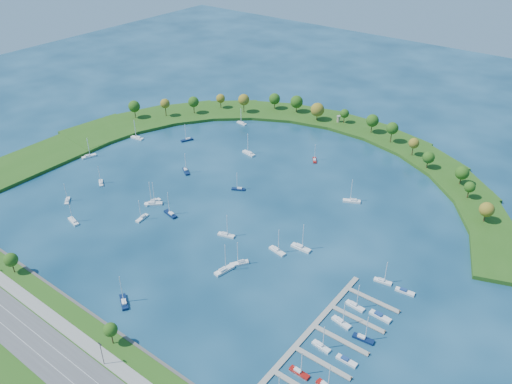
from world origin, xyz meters
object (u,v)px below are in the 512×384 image
Objects in this scene: docked_boat_7 at (363,338)px; docked_boat_9 at (380,316)px; docked_boat_11 at (405,291)px; moored_boat_9 at (277,250)px; moored_boat_8 at (153,203)px; moored_boat_13 at (153,201)px; moored_boat_12 at (238,188)px; moored_boat_1 at (73,221)px; moored_boat_20 at (186,171)px; docked_boat_10 at (383,281)px; moored_boat_16 at (352,200)px; moored_boat_19 at (142,217)px; moored_boat_6 at (226,235)px; moored_boat_7 at (242,123)px; moored_boat_21 at (239,263)px; moored_boat_4 at (67,200)px; moored_boat_10 at (170,213)px; dock_system at (321,345)px; moored_boat_0 at (249,153)px; moored_boat_15 at (224,270)px; harbor_tower at (338,119)px; docked_boat_6 at (341,322)px; moored_boat_3 at (124,302)px; docked_boat_5 at (346,361)px; moored_boat_17 at (315,160)px; docked_boat_8 at (355,305)px; moored_boat_11 at (301,247)px; moored_boat_2 at (89,156)px; moored_boat_18 at (137,138)px; moored_boat_14 at (187,139)px; docked_boat_4 at (321,346)px; moored_boat_5 at (101,182)px.

docked_boat_9 is (-0.05, 14.19, -0.25)m from docked_boat_7.
docked_boat_9 reaches higher than docked_boat_11.
docked_boat_7 is (55.54, -23.36, -0.02)m from moored_boat_9.
moored_boat_8 is 1.71m from moored_boat_13.
moored_boat_12 is at bearing 145.96° from docked_boat_7.
moored_boat_13 is at bearing -103.93° from moored_boat_1.
moored_boat_20 is 1.05× the size of docked_boat_7.
moored_boat_16 is at bearing 120.36° from docked_boat_10.
moored_boat_9 is 1.12× the size of moored_boat_19.
moored_boat_16 is at bearing 128.85° from docked_boat_9.
moored_boat_20 is at bearing 133.74° from moored_boat_6.
moored_boat_7 is 112.12m from moored_boat_8.
moored_boat_4 is at bearing -47.58° from moored_boat_21.
moored_boat_10 is 1.03× the size of moored_boat_20.
docked_boat_7 is at bearing 48.23° from dock_system.
moored_boat_0 is 0.98× the size of moored_boat_15.
docked_boat_9 is at bearing -55.39° from harbor_tower.
docked_boat_6 is at bearing -158.61° from moored_boat_1.
docked_boat_5 is (85.30, 28.31, -0.36)m from moored_boat_3.
moored_boat_21 is 62.01m from docked_boat_10.
moored_boat_17 is (-6.70, 90.75, -0.04)m from moored_boat_6.
moored_boat_10 is at bearing -29.28° from moored_boat_3.
moored_boat_9 is 0.94× the size of moored_boat_16.
docked_boat_8 is at bearing -175.52° from moored_boat_17.
moored_boat_3 is 43.92m from moored_boat_15.
docked_boat_9 is at bearing -21.51° from moored_boat_11.
moored_boat_11 reaches higher than docked_boat_7.
moored_boat_16 reaches higher than moored_boat_4.
moored_boat_8 is (71.04, -13.06, 0.03)m from moored_boat_2.
moored_boat_17 is at bearing -94.47° from moored_boat_10.
docked_boat_6 reaches higher than dock_system.
moored_boat_12 is at bearing -94.91° from moored_boat_10.
docked_boat_10 is (95.81, -131.14, -3.45)m from harbor_tower.
docked_boat_8 is at bearing 127.05° from moored_boat_12.
moored_boat_7 is at bearing -47.70° from moored_boat_16.
moored_boat_11 reaches higher than moored_boat_9.
moored_boat_12 is at bearing 37.00° from moored_boat_20.
moored_boat_13 is 35.89m from moored_boat_20.
moored_boat_18 is 1.12× the size of docked_boat_8.
moored_boat_11 reaches higher than moored_boat_18.
moored_boat_20 reaches higher than moored_boat_14.
docked_boat_11 is at bearing 24.81° from moored_boat_20.
docked_boat_11 is (142.66, -18.86, -0.33)m from moored_boat_20.
moored_boat_11 is at bearing 175.64° from docked_boat_11.
docked_boat_4 is at bearing -102.67° from docked_boat_10.
moored_boat_6 is at bearing 100.08° from moored_boat_19.
dock_system is 157.56m from moored_boat_4.
moored_boat_5 is at bearing 171.41° from docked_boat_5.
moored_boat_20 reaches higher than moored_boat_6.
moored_boat_10 reaches higher than moored_boat_2.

